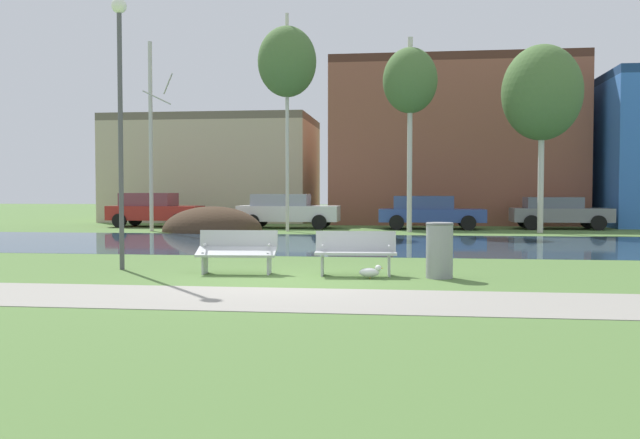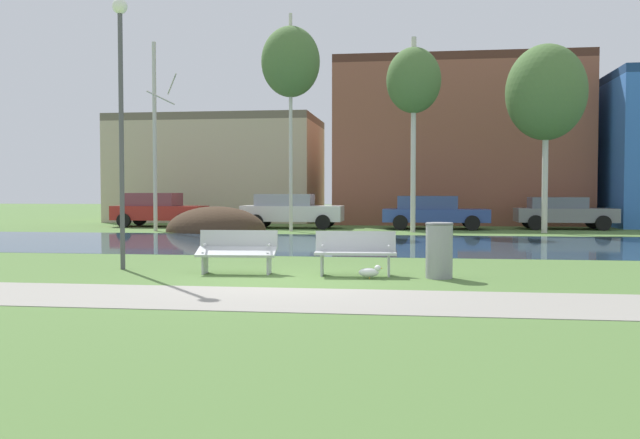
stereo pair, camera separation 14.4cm
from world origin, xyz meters
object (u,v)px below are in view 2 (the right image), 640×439
at_px(bench_right, 355,252).
at_px(seagull, 370,272).
at_px(bench_left, 237,250).
at_px(trash_bin, 439,249).
at_px(streetlamp, 121,91).
at_px(parked_van_nearest_red, 158,209).
at_px(parked_sedan_second_white, 291,210).
at_px(parked_hatch_third_blue, 433,212).
at_px(parked_wagon_fourth_grey, 563,212).

height_order(bench_right, seagull, bench_right).
xyz_separation_m(bench_left, trash_bin, (4.03, -0.19, 0.08)).
height_order(bench_left, streetlamp, streetlamp).
bearing_deg(parked_van_nearest_red, streetlamp, -71.42).
bearing_deg(bench_left, bench_right, 0.00).
xyz_separation_m(streetlamp, parked_sedan_second_white, (0.68, 16.41, -2.98)).
bearing_deg(parked_hatch_third_blue, bench_left, -104.39).
distance_m(bench_left, parked_wagon_fourth_grey, 20.19).
bearing_deg(parked_sedan_second_white, bench_right, -75.56).
distance_m(bench_left, parked_sedan_second_white, 16.93).
distance_m(seagull, parked_hatch_third_blue, 17.51).
xyz_separation_m(seagull, parked_sedan_second_white, (-4.65, 17.31, 0.67)).
bearing_deg(seagull, bench_right, 123.25).
relative_size(bench_left, trash_bin, 1.53).
bearing_deg(bench_right, parked_sedan_second_white, 104.44).
height_order(trash_bin, streetlamp, streetlamp).
height_order(streetlamp, parked_hatch_third_blue, streetlamp).
distance_m(streetlamp, parked_wagon_fourth_grey, 21.47).
distance_m(trash_bin, parked_wagon_fourth_grey, 18.72).
height_order(seagull, streetlamp, streetlamp).
bearing_deg(parked_van_nearest_red, trash_bin, -54.86).
xyz_separation_m(trash_bin, parked_sedan_second_white, (-5.96, 17.02, 0.25)).
relative_size(parked_van_nearest_red, parked_sedan_second_white, 0.94).
height_order(bench_left, parked_hatch_third_blue, parked_hatch_third_blue).
xyz_separation_m(bench_left, parked_sedan_second_white, (-1.93, 16.82, 0.33)).
distance_m(bench_left, trash_bin, 4.03).
relative_size(bench_left, seagull, 3.52).
bearing_deg(bench_right, trash_bin, -6.83).
xyz_separation_m(bench_right, streetlamp, (-5.01, 0.41, 3.31)).
height_order(streetlamp, parked_van_nearest_red, streetlamp).
height_order(bench_left, parked_wagon_fourth_grey, parked_wagon_fourth_grey).
height_order(seagull, parked_wagon_fourth_grey, parked_wagon_fourth_grey).
xyz_separation_m(streetlamp, parked_van_nearest_red, (-5.68, 16.90, -2.96)).
bearing_deg(bench_right, parked_wagon_fourth_grey, 66.77).
relative_size(seagull, parked_sedan_second_white, 0.10).
xyz_separation_m(seagull, parked_hatch_third_blue, (1.63, 17.42, 0.63)).
bearing_deg(parked_hatch_third_blue, parked_van_nearest_red, 178.29).
relative_size(bench_right, seagull, 3.52).
height_order(bench_left, trash_bin, trash_bin).
distance_m(bench_right, parked_hatch_third_blue, 17.05).
distance_m(bench_left, seagull, 2.78).
bearing_deg(parked_sedan_second_white, trash_bin, -70.70).
xyz_separation_m(bench_right, parked_van_nearest_red, (-10.69, 17.31, 0.34)).
distance_m(streetlamp, parked_hatch_third_blue, 18.18).
bearing_deg(streetlamp, trash_bin, -5.23).
xyz_separation_m(parked_van_nearest_red, parked_wagon_fourth_grey, (18.23, 0.25, -0.07)).
relative_size(bench_left, streetlamp, 0.29).
relative_size(bench_left, parked_wagon_fourth_grey, 0.39).
distance_m(trash_bin, streetlamp, 7.41).
relative_size(parked_sedan_second_white, parked_wagon_fourth_grey, 1.07).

